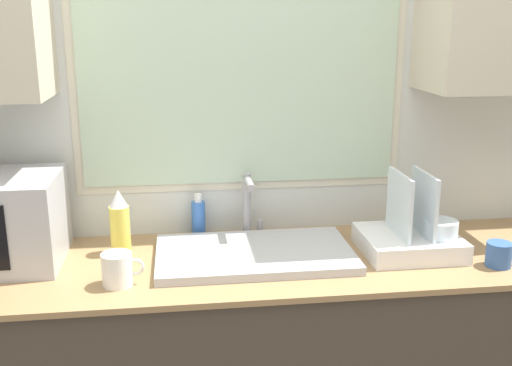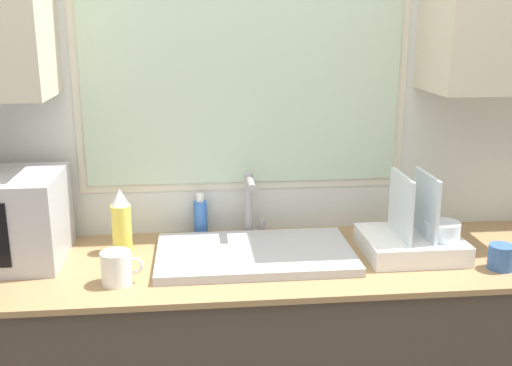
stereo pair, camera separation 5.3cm
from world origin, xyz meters
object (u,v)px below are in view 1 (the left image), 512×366
Objects in this scene: faucet at (249,201)px; spray_bottle at (120,223)px; dish_rack at (412,237)px; soap_bottle at (198,217)px; mug_near_sink at (118,269)px.

spray_bottle is (-0.47, -0.10, -0.03)m from faucet.
spray_bottle is (-1.02, 0.13, 0.05)m from dish_rack.
soap_bottle is at bearing 159.60° from dish_rack.
spray_bottle reaches higher than soap_bottle.
dish_rack is at bearing -20.40° from soap_bottle.
faucet is 0.20m from soap_bottle.
faucet reaches higher than mug_near_sink.
soap_bottle reaches higher than mug_near_sink.
dish_rack is 1.03m from spray_bottle.
faucet is 0.73× the size of dish_rack.
dish_rack is at bearing -22.73° from faucet.
dish_rack reaches higher than mug_near_sink.
faucet is at bearing 12.06° from spray_bottle.
soap_bottle is (0.28, 0.14, -0.04)m from spray_bottle.
mug_near_sink is (-0.26, -0.41, -0.02)m from soap_bottle.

